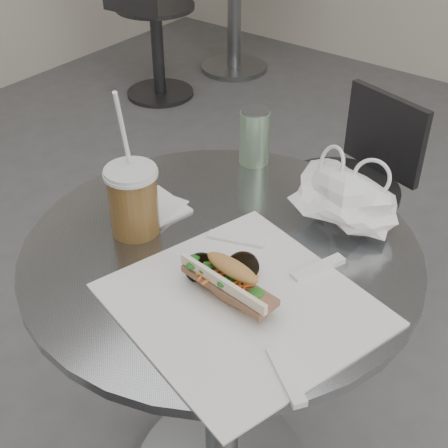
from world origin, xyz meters
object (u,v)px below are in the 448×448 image
Objects in this scene: sunglasses at (222,269)px; cafe_table at (221,347)px; bg_chair at (152,35)px; chair_far at (344,218)px; banh_mi at (230,282)px; iced_coffee at (133,199)px; drink_can at (254,136)px.

cafe_table is at bearing 88.60° from sunglasses.
chair_far is at bearing -32.13° from bg_chair.
banh_mi is (1.81, -1.71, 0.43)m from bg_chair.
iced_coffee reaches higher than cafe_table.
bg_chair is 2.09m from drink_can.
iced_coffee is 2.59× the size of sunglasses.
chair_far is 6.08× the size of sunglasses.
chair_far is 0.98m from iced_coffee.
bg_chair is at bearing 132.72° from iced_coffee.
drink_can is (-0.14, 0.30, 0.34)m from cafe_table.
sunglasses is at bearing 148.92° from banh_mi.
drink_can reaches higher than banh_mi.
sunglasses is at bearing -62.50° from drink_can.
drink_can is (-0.24, 0.41, 0.03)m from banh_mi.
cafe_table is at bearing -65.58° from drink_can.
bg_chair is at bearing 136.68° from cafe_table.
cafe_table is 0.81m from chair_far.
bg_chair is (-1.71, 1.61, -0.11)m from cafe_table.
iced_coffee reaches higher than drink_can.
bg_chair is 2.47m from sunglasses.
cafe_table is at bearing -48.21° from bg_chair.
banh_mi is at bearing -48.38° from bg_chair.
banh_mi is 0.06m from sunglasses.
drink_can reaches higher than chair_far.
cafe_table is 3.32× the size of banh_mi.
iced_coffee reaches higher than bg_chair.
banh_mi is 0.47m from drink_can.
drink_can is at bearing 77.51° from sunglasses.
sunglasses reaches higher than chair_far.
cafe_table is 2.35m from bg_chair.
chair_far is 0.69m from drink_can.
sunglasses is at bearing 117.53° from chair_far.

